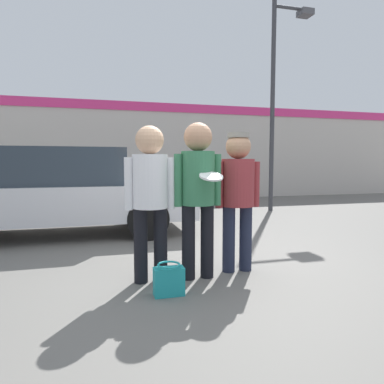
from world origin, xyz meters
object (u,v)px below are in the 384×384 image
Objects in this scene: person_left at (150,189)px; parked_car_near at (59,192)px; street_lamp at (280,84)px; person_middle_with_frisbee at (198,185)px; handbag at (169,280)px; person_right at (238,188)px.

person_left is 0.36× the size of parked_car_near.
person_left is 0.31× the size of street_lamp.
person_middle_with_frisbee reaches higher than person_left.
parked_car_near is at bearing 111.78° from handbag.
person_left is at bearing 103.85° from handbag.
person_right is 0.30× the size of street_lamp.
parked_car_near is 3.66m from handbag.
person_right is at bearing -124.13° from street_lamp.
handbag is (1.34, -3.35, -0.64)m from parked_car_near.
person_middle_with_frisbee is 1.08m from handbag.
handbag is (-4.11, -5.20, -3.26)m from street_lamp.
parked_car_near is at bearing 129.27° from person_right.
person_right reaches higher than handbag.
person_middle_with_frisbee is 0.37× the size of parked_car_near.
handbag is at bearing -68.22° from parked_car_near.
person_middle_with_frisbee is at bearing -3.29° from person_left.
street_lamp is at bearing 18.77° from parked_car_near.
street_lamp reaches higher than parked_car_near.
person_left is 1.03× the size of person_right.
parked_car_near reaches higher than handbag.
street_lamp reaches higher than handbag.
person_right is at bearing 29.69° from handbag.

